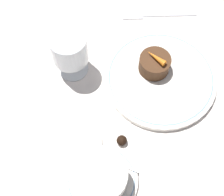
{
  "coord_description": "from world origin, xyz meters",
  "views": [
    {
      "loc": [
        -0.31,
        0.06,
        0.61
      ],
      "look_at": [
        -0.03,
        0.05,
        0.04
      ],
      "focal_mm": 50.0,
      "sensor_mm": 36.0,
      "label": 1
    }
  ],
  "objects_px": {
    "dinner_plate": "(160,78)",
    "fork": "(151,15)",
    "coffee_cup": "(101,177)",
    "dessert_cake": "(154,64)",
    "wine_glass": "(70,51)"
  },
  "relations": [
    {
      "from": "wine_glass",
      "to": "fork",
      "type": "xyz_separation_m",
      "value": [
        0.15,
        -0.19,
        -0.07
      ]
    },
    {
      "from": "dinner_plate",
      "to": "fork",
      "type": "relative_size",
      "value": 1.34
    },
    {
      "from": "dinner_plate",
      "to": "dessert_cake",
      "type": "height_order",
      "value": "dessert_cake"
    },
    {
      "from": "dinner_plate",
      "to": "coffee_cup",
      "type": "height_order",
      "value": "coffee_cup"
    },
    {
      "from": "wine_glass",
      "to": "dinner_plate",
      "type": "bearing_deg",
      "value": -98.98
    },
    {
      "from": "wine_glass",
      "to": "dessert_cake",
      "type": "bearing_deg",
      "value": -92.84
    },
    {
      "from": "dinner_plate",
      "to": "dessert_cake",
      "type": "distance_m",
      "value": 0.04
    },
    {
      "from": "coffee_cup",
      "to": "fork",
      "type": "xyz_separation_m",
      "value": [
        0.41,
        -0.12,
        -0.04
      ]
    },
    {
      "from": "dessert_cake",
      "to": "coffee_cup",
      "type": "bearing_deg",
      "value": 154.69
    },
    {
      "from": "coffee_cup",
      "to": "dessert_cake",
      "type": "relative_size",
      "value": 1.81
    },
    {
      "from": "dinner_plate",
      "to": "fork",
      "type": "bearing_deg",
      "value": 2.39
    },
    {
      "from": "coffee_cup",
      "to": "dessert_cake",
      "type": "bearing_deg",
      "value": -25.31
    },
    {
      "from": "coffee_cup",
      "to": "fork",
      "type": "height_order",
      "value": "coffee_cup"
    },
    {
      "from": "dinner_plate",
      "to": "dessert_cake",
      "type": "relative_size",
      "value": 3.62
    },
    {
      "from": "fork",
      "to": "dessert_cake",
      "type": "relative_size",
      "value": 2.71
    }
  ]
}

